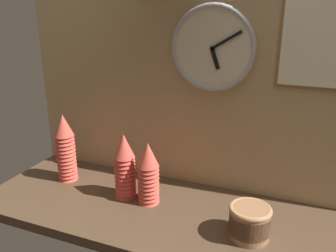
{
  "coord_description": "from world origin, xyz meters",
  "views": [
    {
      "loc": [
        0.43,
        -1.12,
        0.77
      ],
      "look_at": [
        -0.05,
        0.04,
        0.33
      ],
      "focal_mm": 38.0,
      "sensor_mm": 36.0,
      "label": 1
    }
  ],
  "objects_px": {
    "cup_stack_center_left": "(125,166)",
    "cup_stack_center": "(148,173)",
    "cup_stack_far_left": "(65,148)",
    "bowl_stack_right": "(249,221)",
    "wall_clock": "(213,48)"
  },
  "relations": [
    {
      "from": "cup_stack_center_left",
      "to": "wall_clock",
      "type": "xyz_separation_m",
      "value": [
        0.29,
        0.21,
        0.46
      ]
    },
    {
      "from": "cup_stack_far_left",
      "to": "wall_clock",
      "type": "height_order",
      "value": "wall_clock"
    },
    {
      "from": "cup_stack_far_left",
      "to": "wall_clock",
      "type": "relative_size",
      "value": 0.92
    },
    {
      "from": "wall_clock",
      "to": "cup_stack_far_left",
      "type": "bearing_deg",
      "value": -164.26
    },
    {
      "from": "cup_stack_center_left",
      "to": "wall_clock",
      "type": "height_order",
      "value": "wall_clock"
    },
    {
      "from": "cup_stack_center_left",
      "to": "cup_stack_center",
      "type": "relative_size",
      "value": 1.07
    },
    {
      "from": "cup_stack_center",
      "to": "wall_clock",
      "type": "xyz_separation_m",
      "value": [
        0.18,
        0.21,
        0.47
      ]
    },
    {
      "from": "cup_stack_far_left",
      "to": "wall_clock",
      "type": "distance_m",
      "value": 0.78
    },
    {
      "from": "cup_stack_far_left",
      "to": "cup_stack_center",
      "type": "distance_m",
      "value": 0.43
    },
    {
      "from": "cup_stack_center",
      "to": "bowl_stack_right",
      "type": "distance_m",
      "value": 0.43
    },
    {
      "from": "cup_stack_center_left",
      "to": "bowl_stack_right",
      "type": "bearing_deg",
      "value": -8.84
    },
    {
      "from": "cup_stack_center_left",
      "to": "cup_stack_center",
      "type": "distance_m",
      "value": 0.11
    },
    {
      "from": "cup_stack_far_left",
      "to": "bowl_stack_right",
      "type": "distance_m",
      "value": 0.86
    },
    {
      "from": "cup_stack_far_left",
      "to": "bowl_stack_right",
      "type": "relative_size",
      "value": 2.14
    },
    {
      "from": "wall_clock",
      "to": "bowl_stack_right",
      "type": "bearing_deg",
      "value": -51.16
    }
  ]
}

